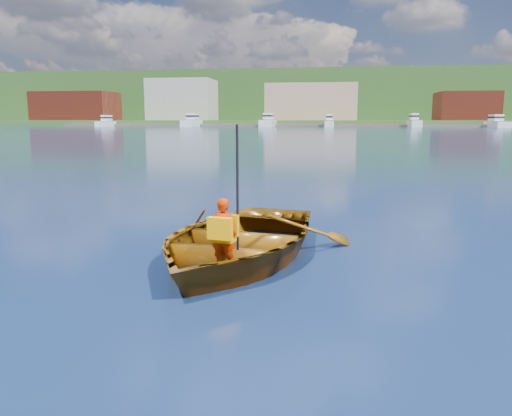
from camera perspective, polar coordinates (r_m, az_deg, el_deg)
name	(u,v)px	position (r m, az deg, el deg)	size (l,w,h in m)	color
ground	(238,246)	(8.61, -2.04, -4.31)	(600.00, 600.00, 0.00)	#0E1C3A
rowboat	(237,239)	(7.75, -2.17, -3.61)	(3.89, 4.89, 0.91)	#68370F
child_paddler	(224,232)	(6.81, -3.71, -2.77)	(0.40, 0.39, 1.97)	#B52500
shoreline	(327,102)	(244.96, 8.17, 11.86)	(400.00, 140.00, 22.00)	#315420
dock	(309,126)	(156.34, 6.08, 9.36)	(160.03, 5.26, 0.80)	brown
waterfront_buildings	(303,103)	(173.54, 5.41, 11.85)	(202.00, 16.00, 14.00)	brown
marina_yachts	(345,122)	(151.59, 10.09, 9.62)	(147.60, 13.81, 4.36)	silver
hillside_trees	(331,84)	(252.22, 8.54, 13.80)	(295.09, 87.75, 25.66)	#382314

